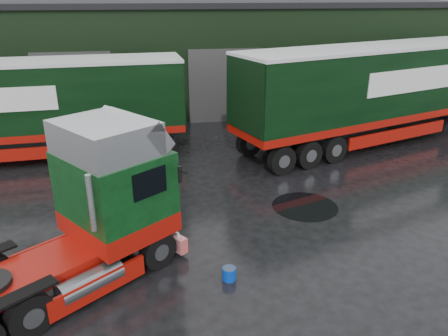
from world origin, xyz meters
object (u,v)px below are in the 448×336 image
(trailer_left, at_px, (21,112))
(lorry_right, at_px, (369,96))
(warehouse, at_px, (210,51))
(tree_back_b, at_px, (283,29))
(hero_tractor, at_px, (50,217))
(tree_back_a, at_px, (99,18))
(wash_bucket, at_px, (229,274))

(trailer_left, xyz_separation_m, lorry_right, (15.50, -0.38, 0.18))
(warehouse, distance_m, tree_back_b, 12.82)
(warehouse, xyz_separation_m, hero_tractor, (-6.50, -20.26, -1.16))
(lorry_right, xyz_separation_m, tree_back_b, (2.00, 21.00, 1.43))
(tree_back_a, bearing_deg, tree_back_b, 0.00)
(warehouse, height_order, trailer_left, warehouse)
(trailer_left, height_order, tree_back_a, tree_back_a)
(hero_tractor, distance_m, tree_back_b, 33.60)
(warehouse, xyz_separation_m, tree_back_b, (8.00, 10.00, 0.59))
(trailer_left, relative_size, lorry_right, 0.78)
(wash_bucket, bearing_deg, tree_back_b, 71.34)
(tree_back_a, relative_size, tree_back_b, 1.27)
(warehouse, xyz_separation_m, wash_bucket, (-2.33, -20.58, -2.99))
(warehouse, relative_size, wash_bucket, 91.34)
(tree_back_a, bearing_deg, hero_tractor, -87.16)
(trailer_left, height_order, wash_bucket, trailer_left)
(trailer_left, bearing_deg, hero_tractor, -166.67)
(trailer_left, xyz_separation_m, wash_bucket, (7.17, -9.96, -1.97))
(warehouse, height_order, wash_bucket, warehouse)
(warehouse, bearing_deg, trailer_left, -131.82)
(warehouse, distance_m, trailer_left, 14.28)
(trailer_left, distance_m, tree_back_a, 20.84)
(hero_tractor, distance_m, lorry_right, 15.56)
(trailer_left, distance_m, wash_bucket, 12.43)
(wash_bucket, height_order, tree_back_b, tree_back_b)
(wash_bucket, distance_m, tree_back_a, 31.44)
(lorry_right, bearing_deg, hero_tractor, -72.60)
(trailer_left, distance_m, lorry_right, 15.51)
(wash_bucket, distance_m, tree_back_b, 32.48)
(wash_bucket, height_order, tree_back_a, tree_back_a)
(hero_tractor, bearing_deg, wash_bucket, 48.29)
(trailer_left, height_order, tree_back_b, tree_back_b)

